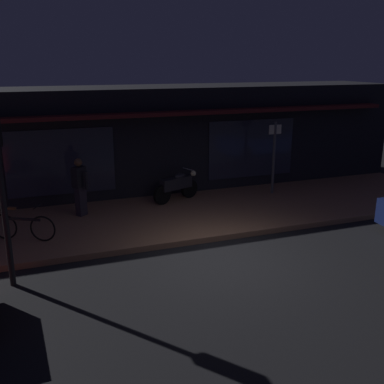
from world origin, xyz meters
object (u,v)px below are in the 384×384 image
(bicycle_parked, at_px, (23,227))
(motorcycle, at_px, (177,186))
(person_photographer, at_px, (80,186))
(sign_post, at_px, (274,153))

(bicycle_parked, bearing_deg, motorcycle, 21.82)
(motorcycle, bearing_deg, person_photographer, -172.46)
(bicycle_parked, relative_size, sign_post, 0.62)
(bicycle_parked, distance_m, person_photographer, 2.18)
(person_photographer, bearing_deg, bicycle_parked, -137.41)
(motorcycle, distance_m, bicycle_parked, 4.93)
(bicycle_parked, distance_m, sign_post, 8.07)
(bicycle_parked, bearing_deg, sign_post, 11.14)
(person_photographer, relative_size, sign_post, 0.70)
(bicycle_parked, height_order, person_photographer, person_photographer)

